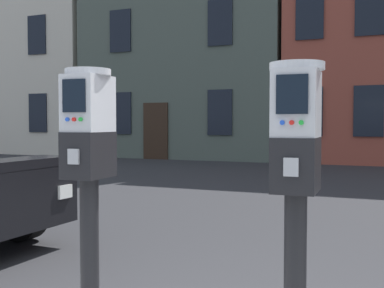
# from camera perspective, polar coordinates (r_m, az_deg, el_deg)

# --- Properties ---
(parking_meter_near_kerb) EXTENTS (0.23, 0.26, 1.46)m
(parking_meter_near_kerb) POSITION_cam_1_polar(r_m,az_deg,el_deg) (2.38, -11.98, -2.38)
(parking_meter_near_kerb) COLOR black
(parking_meter_near_kerb) RESTS_ON sidewalk_slab
(parking_meter_twin_adjacent) EXTENTS (0.23, 0.26, 1.44)m
(parking_meter_twin_adjacent) POSITION_cam_1_polar(r_m,az_deg,el_deg) (1.98, 12.06, -3.67)
(parking_meter_twin_adjacent) COLOR black
(parking_meter_twin_adjacent) RESTS_ON sidewalk_slab
(townhouse_cream_stone) EXTENTS (7.04, 7.09, 12.86)m
(townhouse_cream_stone) POSITION_cam_1_polar(r_m,az_deg,el_deg) (25.57, -15.55, 13.85)
(townhouse_cream_stone) COLOR beige
(townhouse_cream_stone) RESTS_ON ground_plane
(townhouse_grey_stucco) EXTENTS (8.06, 5.61, 12.51)m
(townhouse_grey_stucco) POSITION_cam_1_polar(r_m,az_deg,el_deg) (21.02, 0.58, 15.99)
(townhouse_grey_stucco) COLOR #4C564C
(townhouse_grey_stucco) RESTS_ON ground_plane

